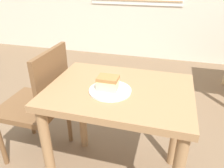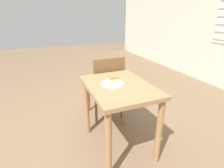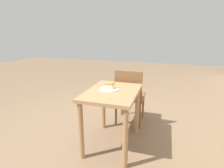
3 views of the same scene
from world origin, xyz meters
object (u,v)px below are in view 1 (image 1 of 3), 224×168
cake_slice (108,83)px  dining_table_near (119,109)px  plate (110,91)px  chair_near_window (40,102)px

cake_slice → dining_table_near: bearing=39.1°
plate → cake_slice: bearing=158.6°
dining_table_near → cake_slice: cake_slice is taller
dining_table_near → plate: size_ratio=3.49×
dining_table_near → chair_near_window: chair_near_window is taller
chair_near_window → cake_slice: 0.66m
chair_near_window → cake_slice: (0.57, -0.14, 0.30)m
chair_near_window → plate: 0.65m
dining_table_near → chair_near_window: size_ratio=0.92×
dining_table_near → cake_slice: size_ratio=7.26×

